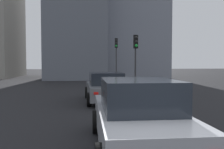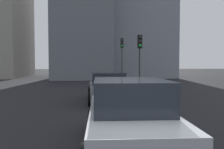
{
  "view_description": "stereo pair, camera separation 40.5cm",
  "coord_description": "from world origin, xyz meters",
  "px_view_note": "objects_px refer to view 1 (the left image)",
  "views": [
    {
      "loc": [
        -3.7,
        1.19,
        1.97
      ],
      "look_at": [
        6.01,
        -0.0,
        1.51
      ],
      "focal_mm": 38.57,
      "sensor_mm": 36.0,
      "label": 1
    },
    {
      "loc": [
        -3.74,
        0.79,
        1.97
      ],
      "look_at": [
        6.01,
        -0.0,
        1.51
      ],
      "focal_mm": 38.57,
      "sensor_mm": 36.0,
      "label": 2
    }
  ],
  "objects_px": {
    "car_grey_lead": "(106,88)",
    "traffic_light_near_left": "(116,51)",
    "traffic_light_near_right": "(136,51)",
    "car_silver_second": "(137,116)"
  },
  "relations": [
    {
      "from": "car_grey_lead",
      "to": "traffic_light_near_left",
      "type": "bearing_deg",
      "value": -12.02
    },
    {
      "from": "car_grey_lead",
      "to": "traffic_light_near_right",
      "type": "height_order",
      "value": "traffic_light_near_right"
    },
    {
      "from": "car_grey_lead",
      "to": "traffic_light_near_left",
      "type": "relative_size",
      "value": 1.0
    },
    {
      "from": "traffic_light_near_left",
      "to": "traffic_light_near_right",
      "type": "xyz_separation_m",
      "value": [
        -6.63,
        -0.4,
        -0.31
      ]
    },
    {
      "from": "car_grey_lead",
      "to": "car_silver_second",
      "type": "relative_size",
      "value": 0.95
    },
    {
      "from": "car_grey_lead",
      "to": "traffic_light_near_left",
      "type": "height_order",
      "value": "traffic_light_near_left"
    },
    {
      "from": "car_grey_lead",
      "to": "traffic_light_near_right",
      "type": "bearing_deg",
      "value": -33.86
    },
    {
      "from": "car_grey_lead",
      "to": "traffic_light_near_left",
      "type": "xyz_separation_m",
      "value": [
        10.36,
        -2.0,
        2.38
      ]
    },
    {
      "from": "car_grey_lead",
      "to": "traffic_light_near_right",
      "type": "distance_m",
      "value": 4.89
    },
    {
      "from": "car_grey_lead",
      "to": "traffic_light_near_right",
      "type": "relative_size",
      "value": 1.12
    }
  ]
}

